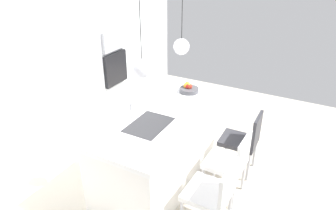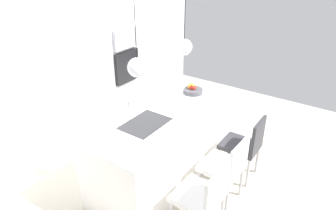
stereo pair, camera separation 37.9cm
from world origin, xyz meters
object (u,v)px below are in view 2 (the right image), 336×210
at_px(fruit_bowl, 193,89).
at_px(chair_far, 245,144).
at_px(chair_near, 203,195).
at_px(microwave, 125,39).
at_px(oven, 127,67).
at_px(chair_middle, 226,166).

xyz_separation_m(fruit_bowl, chair_far, (-0.12, -0.88, -0.50)).
bearing_deg(chair_near, chair_far, -0.19).
bearing_deg(chair_near, microwave, 56.82).
bearing_deg(microwave, chair_near, -123.18).
bearing_deg(oven, chair_far, -101.74).
bearing_deg(chair_middle, microwave, 66.62).
bearing_deg(chair_middle, fruit_bowl, 52.39).
bearing_deg(microwave, oven, 0.00).
bearing_deg(oven, microwave, 0.00).
distance_m(fruit_bowl, chair_middle, 1.21).
height_order(fruit_bowl, chair_far, fruit_bowl).
bearing_deg(microwave, chair_far, -101.74).
xyz_separation_m(oven, chair_near, (-1.61, -2.46, -0.42)).
relative_size(oven, chair_middle, 0.64).
height_order(chair_near, chair_far, chair_far).
relative_size(fruit_bowl, chair_middle, 0.31).
height_order(fruit_bowl, microwave, microwave).
distance_m(microwave, chair_middle, 2.83).
height_order(microwave, oven, microwave).
relative_size(microwave, chair_near, 0.64).
bearing_deg(fruit_bowl, chair_far, -97.91).
bearing_deg(chair_far, chair_middle, 179.53).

